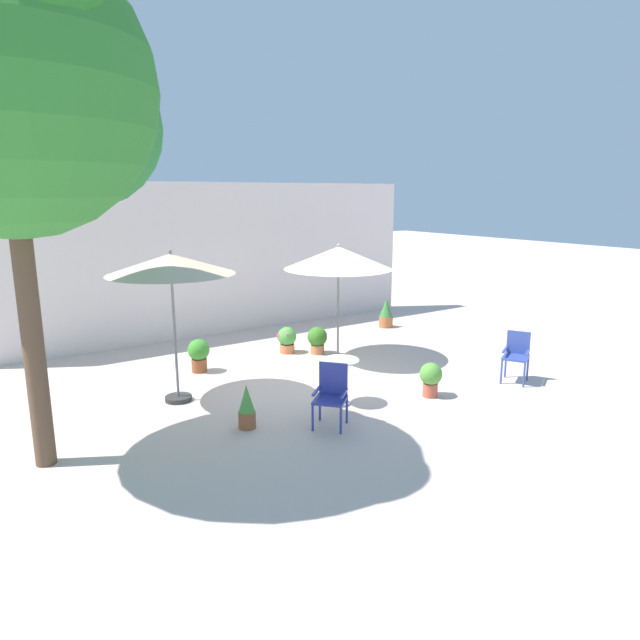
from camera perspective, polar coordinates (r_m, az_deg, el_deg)
The scene contains 14 objects.
ground_plane at distance 10.86m, azimuth -0.16°, elevation -5.51°, with size 60.00×60.00×0.00m, color beige.
villa_facade at distance 14.07m, azimuth -9.87°, elevation 6.07°, with size 10.78×0.30×3.63m, color silver.
shade_tree at distance 7.69m, azimuth -28.75°, elevation 19.84°, with size 3.54×3.37×6.21m.
patio_umbrella_0 at distance 9.32m, azimuth -14.74°, elevation 5.28°, with size 2.03×2.03×2.51m.
patio_umbrella_1 at distance 11.40m, azimuth 1.86°, elevation 6.17°, with size 2.19×2.19×2.40m.
cafe_table_0 at distance 9.25m, azimuth 2.05°, elevation -5.41°, with size 0.61×0.61×0.76m.
patio_chair_0 at distance 10.96m, azimuth 19.11°, elevation -3.15°, with size 0.61×0.60×0.91m.
patio_chair_1 at distance 8.45m, azimuth 1.16°, elevation -7.20°, with size 0.64×0.64×0.93m.
potted_plant_0 at distance 12.17m, azimuth -0.25°, elevation -1.91°, with size 0.44×0.42×0.59m.
potted_plant_1 at distance 8.48m, azimuth -7.36°, elevation -8.68°, with size 0.26×0.26×0.67m.
potted_plant_2 at distance 11.18m, azimuth -12.06°, elevation -3.31°, with size 0.42×0.42×0.65m.
potted_plant_3 at distance 14.66m, azimuth 6.64°, elevation 0.69°, with size 0.35×0.35×0.75m.
potted_plant_4 at distance 9.82m, azimuth 11.04°, elevation -5.65°, with size 0.38×0.38×0.59m.
potted_plant_5 at distance 12.26m, azimuth -3.36°, elevation -1.91°, with size 0.43×0.41×0.57m.
Camera 1 is at (-5.80, -8.53, 3.39)m, focal length 31.90 mm.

